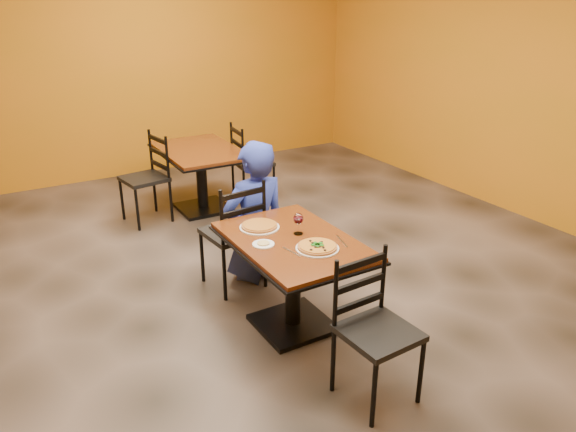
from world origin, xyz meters
TOP-DOWN VIEW (x-y plane):
  - floor at (0.00, 0.00)m, footprint 7.00×8.00m
  - wall_back at (0.00, 4.00)m, footprint 7.00×0.01m
  - wall_right at (3.50, 0.00)m, footprint 0.01×8.00m
  - table_main at (0.00, -0.50)m, footprint 0.83×1.23m
  - table_second at (0.35, 2.19)m, footprint 0.89×1.30m
  - chair_main_near at (0.04, -1.46)m, footprint 0.46×0.46m
  - chair_main_far at (-0.11, 0.35)m, footprint 0.49×0.49m
  - chair_second_left at (-0.33, 2.19)m, footprint 0.51×0.51m
  - chair_second_right at (1.03, 2.19)m, footprint 0.48×0.48m
  - diner at (0.14, 0.41)m, footprint 0.64×0.43m
  - plate_main at (0.06, -0.73)m, footprint 0.31×0.31m
  - pizza_main at (0.06, -0.73)m, footprint 0.28×0.28m
  - plate_far at (-0.12, -0.19)m, footprint 0.31×0.31m
  - pizza_far at (-0.12, -0.19)m, footprint 0.28×0.28m
  - side_plate at (-0.24, -0.47)m, footprint 0.16×0.16m
  - dip at (-0.24, -0.47)m, footprint 0.09×0.09m
  - wine_glass at (0.08, -0.43)m, footprint 0.08×0.08m
  - fork at (-0.12, -0.68)m, footprint 0.05×0.19m
  - knife at (0.29, -0.71)m, footprint 0.06×0.21m

SIDE VIEW (x-z plane):
  - floor at x=0.00m, z-range -0.01..0.01m
  - chair_main_near at x=0.04m, z-range 0.00..0.96m
  - chair_second_right at x=1.03m, z-range 0.00..0.96m
  - chair_second_left at x=-0.33m, z-range 0.00..0.99m
  - chair_main_far at x=-0.11m, z-range 0.00..1.00m
  - table_main at x=0.00m, z-range 0.18..0.93m
  - table_second at x=0.35m, z-range 0.18..0.93m
  - diner at x=0.14m, z-range 0.00..1.28m
  - fork at x=-0.12m, z-range 0.75..0.75m
  - knife at x=0.29m, z-range 0.75..0.75m
  - plate_main at x=0.06m, z-range 0.75..0.76m
  - plate_far at x=-0.12m, z-range 0.75..0.76m
  - side_plate at x=-0.24m, z-range 0.75..0.76m
  - dip at x=-0.24m, z-range 0.76..0.77m
  - pizza_main at x=0.06m, z-range 0.76..0.78m
  - pizza_far at x=-0.12m, z-range 0.76..0.78m
  - wine_glass at x=0.08m, z-range 0.75..0.93m
  - wall_back at x=0.00m, z-range 0.00..3.00m
  - wall_right at x=3.50m, z-range 0.00..3.00m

